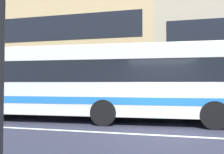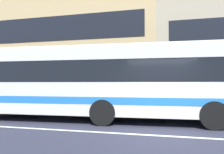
# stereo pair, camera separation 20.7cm
# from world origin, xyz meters

# --- Properties ---
(ground_plane) EXTENTS (160.00, 160.00, 0.00)m
(ground_plane) POSITION_xyz_m (0.00, 0.00, 0.00)
(ground_plane) COLOR #2F2F3E
(lane_centre_line) EXTENTS (60.00, 0.16, 0.01)m
(lane_centre_line) POSITION_xyz_m (0.00, 0.00, 0.00)
(lane_centre_line) COLOR silver
(lane_centre_line) RESTS_ON ground_plane
(hedge_row_far) EXTENTS (12.40, 1.10, 0.97)m
(hedge_row_far) POSITION_xyz_m (-2.35, 5.67, 0.49)
(hedge_row_far) COLOR #295F27
(hedge_row_far) RESTS_ON ground_plane
(apartment_block_left) EXTENTS (23.75, 8.95, 11.70)m
(apartment_block_left) POSITION_xyz_m (-12.22, 15.25, 5.85)
(apartment_block_left) COLOR tan
(apartment_block_left) RESTS_ON ground_plane
(transit_bus) EXTENTS (11.46, 3.14, 3.17)m
(transit_bus) POSITION_xyz_m (-2.98, 2.19, 1.75)
(transit_bus) COLOR silver
(transit_bus) RESTS_ON ground_plane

